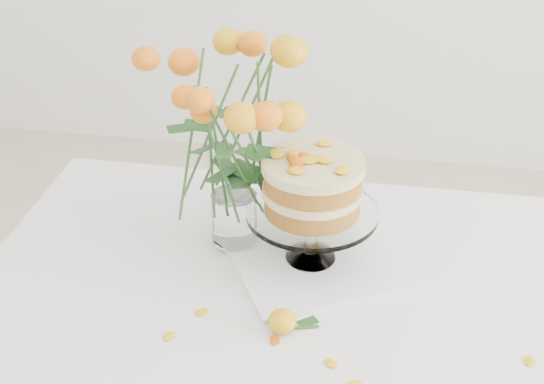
# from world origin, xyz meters

# --- Properties ---
(table) EXTENTS (1.43, 0.93, 0.76)m
(table) POSITION_xyz_m (0.00, 0.00, 0.67)
(table) COLOR tan
(table) RESTS_ON ground
(napkin) EXTENTS (0.40, 0.40, 0.01)m
(napkin) POSITION_xyz_m (-0.09, 0.14, 0.76)
(napkin) COLOR white
(napkin) RESTS_ON table
(cake_stand) EXTENTS (0.25, 0.25, 0.22)m
(cake_stand) POSITION_xyz_m (-0.09, 0.14, 0.92)
(cake_stand) COLOR white
(cake_stand) RESTS_ON napkin
(rose_vase) EXTENTS (0.37, 0.37, 0.45)m
(rose_vase) POSITION_xyz_m (-0.25, 0.17, 1.02)
(rose_vase) COLOR white
(rose_vase) RESTS_ON table
(loose_rose_near) EXTENTS (0.09, 0.05, 0.04)m
(loose_rose_near) POSITION_xyz_m (-0.11, -0.07, 0.78)
(loose_rose_near) COLOR orange
(loose_rose_near) RESTS_ON table
(stray_petal_a) EXTENTS (0.03, 0.02, 0.00)m
(stray_petal_a) POSITION_xyz_m (-0.12, -0.10, 0.76)
(stray_petal_a) COLOR #E8AE0E
(stray_petal_a) RESTS_ON table
(stray_petal_b) EXTENTS (0.03, 0.02, 0.00)m
(stray_petal_b) POSITION_xyz_m (-0.02, -0.14, 0.76)
(stray_petal_b) COLOR #E8AE0E
(stray_petal_b) RESTS_ON table
(stray_petal_c) EXTENTS (0.03, 0.02, 0.00)m
(stray_petal_c) POSITION_xyz_m (0.02, -0.18, 0.76)
(stray_petal_c) COLOR #E8AE0E
(stray_petal_c) RESTS_ON table
(stray_petal_d) EXTENTS (0.03, 0.02, 0.00)m
(stray_petal_d) POSITION_xyz_m (-0.26, -0.05, 0.76)
(stray_petal_d) COLOR #E8AE0E
(stray_petal_d) RESTS_ON table
(stray_petal_e) EXTENTS (0.03, 0.02, 0.00)m
(stray_petal_e) POSITION_xyz_m (-0.30, -0.12, 0.76)
(stray_petal_e) COLOR #E8AE0E
(stray_petal_e) RESTS_ON table
(stray_petal_f) EXTENTS (0.03, 0.02, 0.00)m
(stray_petal_f) POSITION_xyz_m (0.30, -0.08, 0.76)
(stray_petal_f) COLOR #E8AE0E
(stray_petal_f) RESTS_ON table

